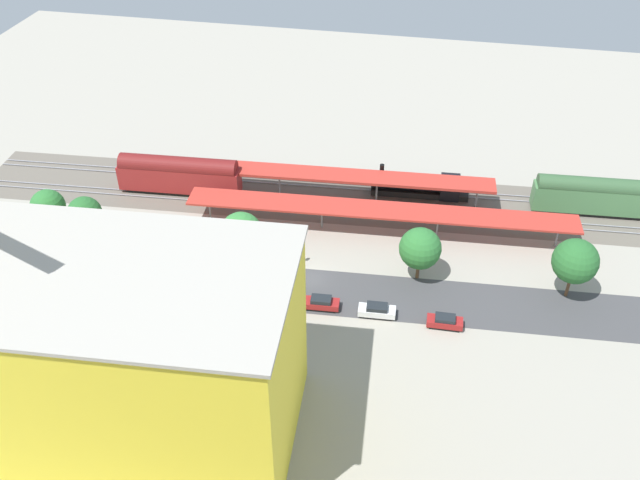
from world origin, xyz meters
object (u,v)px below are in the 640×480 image
(street_tree_3, at_px, (575,261))
(street_tree_4, at_px, (85,214))
(parked_car_2, at_px, (321,303))
(parked_car_0, at_px, (445,322))
(parked_car_1, at_px, (377,311))
(box_truck_0, at_px, (143,306))
(freight_coach_far, at_px, (179,174))
(construction_building, at_px, (118,357))
(platform_canopy_far, at_px, (328,175))
(platform_canopy_near, at_px, (380,210))
(traffic_light, at_px, (291,244))
(parked_car_3, at_px, (251,297))
(locomotive, at_px, (420,185))
(street_tree_0, at_px, (420,248))
(street_tree_2, at_px, (241,233))
(street_tree_1, at_px, (48,206))
(passenger_coach, at_px, (591,195))

(street_tree_3, xyz_separation_m, street_tree_4, (67.44, 0.99, -1.06))
(parked_car_2, bearing_deg, parked_car_0, 178.70)
(parked_car_1, distance_m, box_truck_0, 29.81)
(freight_coach_far, xyz_separation_m, construction_building, (-11.40, 44.86, 7.02))
(platform_canopy_far, height_order, freight_coach_far, freight_coach_far)
(platform_canopy_near, distance_m, traffic_light, 15.23)
(parked_car_1, height_order, parked_car_2, parked_car_1)
(freight_coach_far, relative_size, parked_car_3, 4.57)
(locomotive, xyz_separation_m, parked_car_1, (3.07, 29.39, -1.08))
(platform_canopy_far, distance_m, street_tree_0, 23.44)
(platform_canopy_near, relative_size, street_tree_2, 7.13)
(platform_canopy_far, xyz_separation_m, street_tree_2, (8.53, 18.72, 0.88))
(parked_car_1, height_order, street_tree_1, street_tree_1)
(street_tree_2, bearing_deg, construction_building, 82.94)
(street_tree_3, bearing_deg, box_truck_0, 15.24)
(platform_canopy_near, height_order, locomotive, locomotive)
(locomotive, distance_m, street_tree_1, 56.73)
(freight_coach_far, relative_size, parked_car_1, 4.07)
(parked_car_3, relative_size, box_truck_0, 0.45)
(box_truck_0, bearing_deg, parked_car_3, -157.28)
(parked_car_0, xyz_separation_m, street_tree_2, (28.46, -7.50, 4.31))
(parked_car_1, relative_size, street_tree_0, 0.62)
(street_tree_2, bearing_deg, parked_car_3, 113.10)
(platform_canopy_near, bearing_deg, street_tree_4, 14.02)
(street_tree_4, bearing_deg, parked_car_1, 169.87)
(traffic_light, bearing_deg, freight_coach_far, -35.13)
(platform_canopy_near, bearing_deg, platform_canopy_far, -40.50)
(freight_coach_far, bearing_deg, parked_car_3, 128.20)
(construction_building, distance_m, street_tree_4, 36.27)
(parked_car_2, height_order, street_tree_0, street_tree_0)
(platform_canopy_far, distance_m, box_truck_0, 36.51)
(platform_canopy_far, xyz_separation_m, passenger_coach, (-40.30, -3.49, -0.85))
(platform_canopy_far, relative_size, street_tree_4, 7.16)
(passenger_coach, xyz_separation_m, construction_building, (52.46, 51.50, 7.06))
(construction_building, xyz_separation_m, street_tree_2, (-3.63, -29.30, -5.33))
(freight_coach_far, height_order, street_tree_2, street_tree_2)
(freight_coach_far, height_order, street_tree_1, street_tree_1)
(parked_car_2, bearing_deg, street_tree_1, -11.86)
(street_tree_3, relative_size, street_tree_4, 1.21)
(freight_coach_far, distance_m, construction_building, 46.82)
(parked_car_1, xyz_separation_m, street_tree_0, (-4.45, -8.57, 4.26))
(parked_car_3, distance_m, construction_building, 24.64)
(locomotive, distance_m, parked_car_2, 31.14)
(street_tree_0, relative_size, street_tree_3, 0.90)
(parked_car_3, bearing_deg, passenger_coach, -146.72)
(street_tree_3, bearing_deg, platform_canopy_far, -25.83)
(parked_car_3, distance_m, traffic_light, 9.24)
(street_tree_2, relative_size, street_tree_3, 0.91)
(platform_canopy_near, relative_size, construction_building, 1.64)
(platform_canopy_far, xyz_separation_m, street_tree_1, (38.49, 16.93, 0.15))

